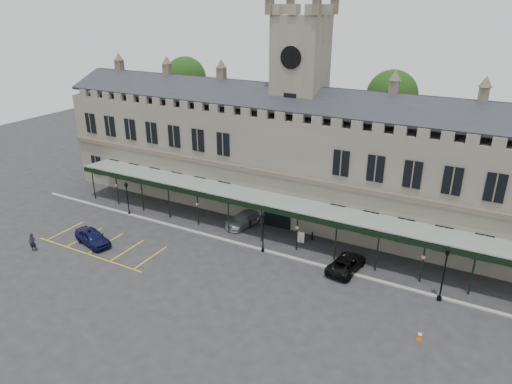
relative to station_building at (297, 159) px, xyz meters
The scene contains 20 objects.
ground 17.17m from the station_building, 90.00° to the right, with size 140.00×140.00×0.00m, color #252527.
station_building is the anchor object (origin of this frame).
clock_tower 6.64m from the station_building, 90.00° to the left, with size 5.60×5.60×24.80m.
canopy 9.37m from the station_building, 90.00° to the right, with size 50.00×4.10×4.30m.
kerb 12.22m from the station_building, 90.00° to the right, with size 60.00×0.40×0.12m, color gray.
parking_markings 23.26m from the station_building, 128.81° to the right, with size 16.00×6.00×0.01m, color gold, non-canonical shape.
tree_behind_left 24.64m from the station_building, 157.55° to the left, with size 6.00×6.00×16.00m.
tree_behind_mid 13.67m from the station_building, 48.65° to the left, with size 6.00×6.00×16.00m.
lamp_post_left 20.11m from the station_building, 148.40° to the right, with size 0.39×0.39×4.14m.
lamp_post_mid 11.32m from the station_building, 83.84° to the right, with size 0.42×0.42×4.39m.
lamp_post_right 21.18m from the station_building, 30.96° to the right, with size 0.49×0.49×5.20m.
traffic_cone 24.75m from the station_building, 43.64° to the right, with size 0.44×0.44×0.70m.
sign_board 9.91m from the station_building, 61.94° to the right, with size 0.71×0.14×1.22m.
bollard_left 9.28m from the station_building, 110.53° to the right, with size 0.17×0.17×0.96m, color black.
bollard_right 9.62m from the station_building, 52.42° to the right, with size 0.16×0.16×0.88m, color black.
car_left_a 23.78m from the station_building, 130.51° to the right, with size 1.92×4.77×1.62m, color #0C0F35.
car_taxi 9.12m from the station_building, 118.66° to the right, with size 2.09×5.15×1.49m, color #A0A2A8.
car_van 14.96m from the station_building, 46.13° to the right, with size 2.31×5.00×1.39m, color black.
person_a 29.26m from the station_building, 131.91° to the right, with size 0.70×0.46×1.92m, color black.
person_b 24.01m from the station_building, 130.73° to the right, with size 0.88×0.69×1.82m, color black.
Camera 1 is at (19.52, -30.22, 23.03)m, focal length 32.00 mm.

